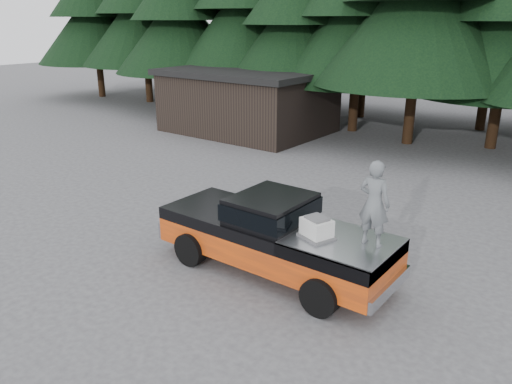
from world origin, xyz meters
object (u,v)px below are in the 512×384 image
Objects in this scene: air_compressor at (317,229)px; utility_building at (248,100)px; man_on_bed at (374,203)px; pickup_truck at (274,246)px.

utility_building is at bearing 153.39° from air_compressor.
air_compressor is at bearing -46.81° from utility_building.
utility_building is (-12.78, 12.05, -0.58)m from man_on_bed.
air_compressor is 17.09m from utility_building.
air_compressor is (1.28, -0.24, 0.87)m from pickup_truck.
man_on_bed is at bearing 4.11° from pickup_truck.
air_compressor is 0.07× the size of utility_building.
air_compressor is at bearing -10.71° from pickup_truck.
air_compressor is 1.36m from man_on_bed.
man_on_bed is at bearing 41.02° from air_compressor.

